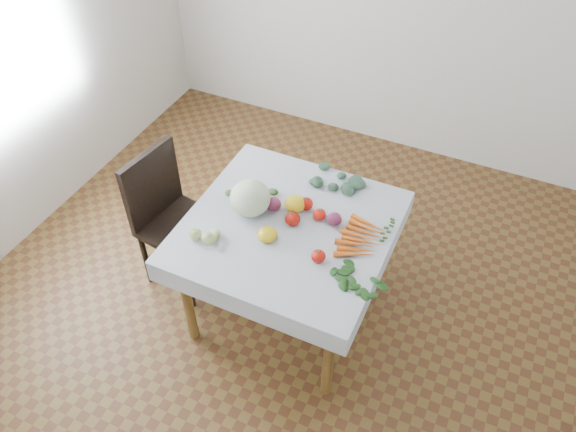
% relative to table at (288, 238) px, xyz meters
% --- Properties ---
extents(ground, '(4.00, 4.00, 0.00)m').
position_rel_table_xyz_m(ground, '(0.00, 0.00, -0.65)').
color(ground, brown).
extents(table, '(1.00, 1.00, 0.75)m').
position_rel_table_xyz_m(table, '(0.00, 0.00, 0.00)').
color(table, brown).
rests_on(table, ground).
extents(tablecloth, '(1.12, 1.12, 0.01)m').
position_rel_table_xyz_m(tablecloth, '(0.00, 0.00, 0.10)').
color(tablecloth, silver).
rests_on(tablecloth, table).
extents(chair, '(0.49, 0.49, 0.96)m').
position_rel_table_xyz_m(chair, '(-0.81, -0.02, -0.10)').
color(chair, black).
rests_on(chair, ground).
extents(cabbage, '(0.27, 0.27, 0.21)m').
position_rel_table_xyz_m(cabbage, '(-0.24, 0.01, 0.21)').
color(cabbage, silver).
rests_on(cabbage, tablecloth).
extents(tomato_a, '(0.08, 0.08, 0.06)m').
position_rel_table_xyz_m(tomato_a, '(0.13, 0.12, 0.13)').
color(tomato_a, red).
rests_on(tomato_a, tablecloth).
extents(tomato_b, '(0.10, 0.10, 0.07)m').
position_rel_table_xyz_m(tomato_b, '(0.02, 0.02, 0.14)').
color(tomato_b, red).
rests_on(tomato_b, tablecloth).
extents(tomato_c, '(0.11, 0.11, 0.07)m').
position_rel_table_xyz_m(tomato_c, '(0.03, 0.16, 0.14)').
color(tomato_c, red).
rests_on(tomato_c, tablecloth).
extents(tomato_d, '(0.09, 0.09, 0.07)m').
position_rel_table_xyz_m(tomato_d, '(0.25, -0.17, 0.14)').
color(tomato_d, red).
rests_on(tomato_d, tablecloth).
extents(heirloom_back, '(0.15, 0.15, 0.09)m').
position_rel_table_xyz_m(heirloom_back, '(-0.02, 0.13, 0.14)').
color(heirloom_back, yellow).
rests_on(heirloom_back, tablecloth).
extents(heirloom_front, '(0.13, 0.13, 0.07)m').
position_rel_table_xyz_m(heirloom_front, '(-0.06, -0.14, 0.14)').
color(heirloom_front, yellow).
rests_on(heirloom_front, tablecloth).
extents(onion_a, '(0.10, 0.10, 0.08)m').
position_rel_table_xyz_m(onion_a, '(-0.13, 0.08, 0.14)').
color(onion_a, '#571835').
rests_on(onion_a, tablecloth).
extents(onion_b, '(0.11, 0.11, 0.07)m').
position_rel_table_xyz_m(onion_b, '(0.22, 0.12, 0.14)').
color(onion_b, '#571835').
rests_on(onion_b, tablecloth).
extents(tomatillo_cluster, '(0.16, 0.15, 0.05)m').
position_rel_table_xyz_m(tomatillo_cluster, '(-0.34, -0.27, 0.13)').
color(tomatillo_cluster, '#C5DC7F').
rests_on(tomatillo_cluster, tablecloth).
extents(carrot_bunch, '(0.22, 0.34, 0.03)m').
position_rel_table_xyz_m(carrot_bunch, '(0.40, 0.06, 0.12)').
color(carrot_bunch, orange).
rests_on(carrot_bunch, tablecloth).
extents(kale_bunch, '(0.31, 0.24, 0.04)m').
position_rel_table_xyz_m(kale_bunch, '(0.12, 0.42, 0.12)').
color(kale_bunch, '#3A5F47').
rests_on(kale_bunch, tablecloth).
extents(basil_bunch, '(0.29, 0.20, 0.01)m').
position_rel_table_xyz_m(basil_bunch, '(0.48, -0.19, 0.11)').
color(basil_bunch, '#1A4916').
rests_on(basil_bunch, tablecloth).
extents(dill_bunch, '(0.24, 0.23, 0.03)m').
position_rel_table_xyz_m(dill_bunch, '(-0.30, 0.11, 0.12)').
color(dill_bunch, '#3D7133').
rests_on(dill_bunch, tablecloth).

